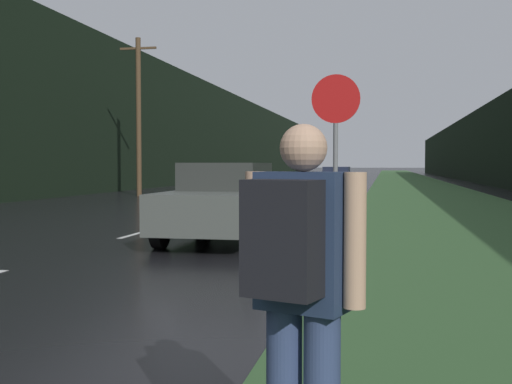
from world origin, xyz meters
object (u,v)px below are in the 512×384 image
stop_sign (336,148)px  car_passing_near (225,202)px  car_passing_far (336,177)px  hitchhiker_with_backpack (299,286)px

stop_sign → car_passing_near: size_ratio=0.63×
car_passing_near → car_passing_far: bearing=-90.0°
car_passing_far → car_passing_near: bearing=90.0°
stop_sign → car_passing_near: stop_sign is taller
stop_sign → hitchhiker_with_backpack: (0.35, -6.69, -0.79)m
stop_sign → hitchhiker_with_backpack: bearing=-87.0°
car_passing_near → car_passing_far: (0.00, 29.51, -0.07)m
stop_sign → car_passing_far: stop_sign is taller
stop_sign → hitchhiker_with_backpack: 6.74m
hitchhiker_with_backpack → car_passing_near: size_ratio=0.38×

